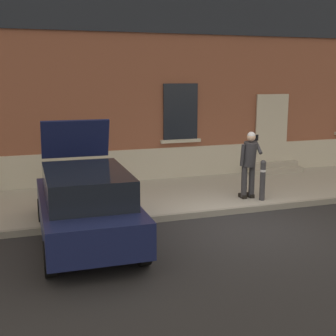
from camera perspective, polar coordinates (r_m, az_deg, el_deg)
The scene contains 9 objects.
ground_plane at distance 10.35m, azimuth 9.23°, elevation -7.23°, with size 80.00×80.00×0.00m, color #232326.
sidewalk at distance 12.76m, azimuth 3.37°, elevation -3.16°, with size 24.00×3.60×0.15m, color #99968E.
curb_edge at distance 11.12m, azimuth 6.98°, elevation -5.43°, with size 24.00×0.12×0.15m, color gray.
building_facade at distance 14.69m, azimuth -0.17°, elevation 13.16°, with size 24.00×1.52×7.50m.
entrance_stoop at distance 15.57m, azimuth 12.95°, elevation 0.02°, with size 1.83×0.64×0.32m.
hatchback_car_navy at distance 9.19m, azimuth -10.14°, elevation -4.44°, with size 1.87×4.10×2.34m.
bollard_near_person at distance 11.89m, azimuth 11.69°, elevation -1.30°, with size 0.15×0.15×1.04m.
person_on_phone at distance 11.91m, azimuth 10.07°, elevation 0.93°, with size 0.51×0.48×1.75m.
planter_terracotta at distance 12.88m, azimuth -11.95°, elevation -0.83°, with size 0.44×0.44×0.86m.
Camera 1 is at (-4.66, -8.63, 3.28)m, focal length 49.02 mm.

